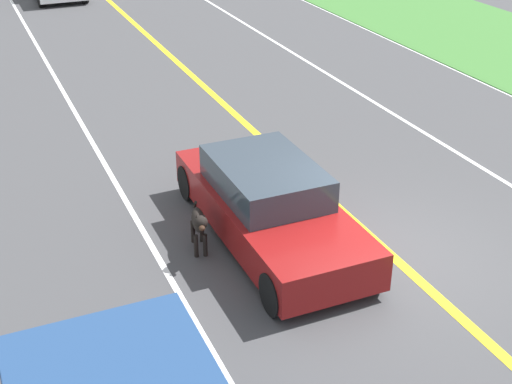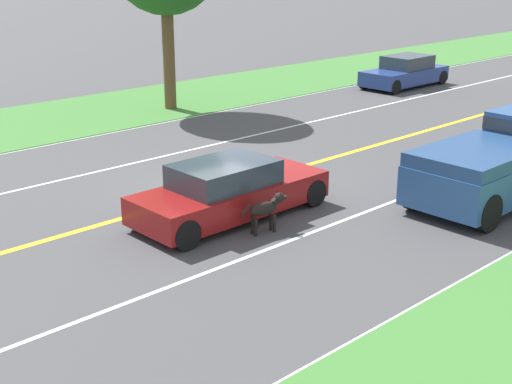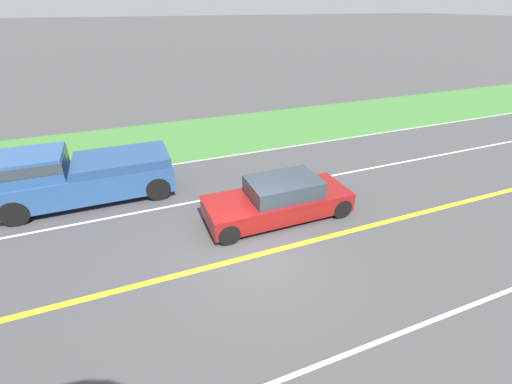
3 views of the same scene
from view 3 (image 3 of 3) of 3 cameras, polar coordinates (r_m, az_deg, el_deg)
ground_plane at (r=9.65m, az=0.42°, el=-10.39°), size 400.00×400.00×0.00m
centre_divider_line at (r=9.64m, az=0.42°, el=-10.37°), size 0.18×160.00×0.01m
lane_edge_line_right at (r=15.45m, az=-9.38°, el=5.27°), size 0.14×160.00×0.01m
lane_dash_same_dir at (r=12.39m, az=-5.64°, el=-0.73°), size 0.10×160.00×0.01m
lane_dash_oncoming at (r=7.55m, az=11.56°, el=-26.06°), size 0.10×160.00×0.01m
grass_verge_right at (r=18.19m, az=-11.59°, el=8.79°), size 6.00×160.00×0.03m
ego_car at (r=10.94m, az=3.88°, el=-1.27°), size 1.80×4.65×1.32m
dog at (r=11.96m, az=1.43°, el=1.19°), size 0.40×1.14×0.86m
pickup_truck at (r=13.16m, az=-27.33°, el=2.58°), size 2.09×5.53×1.92m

